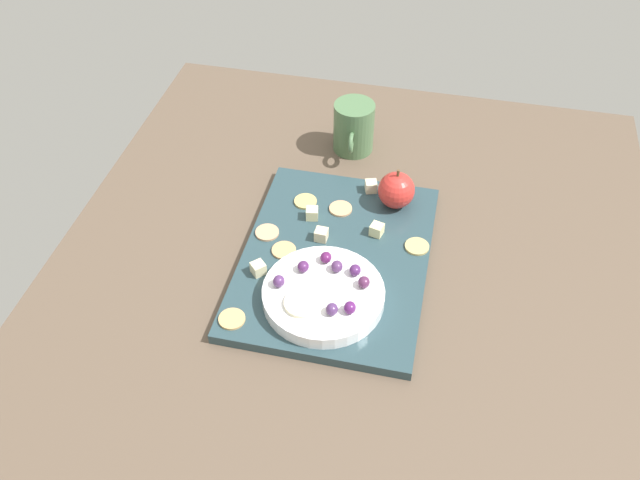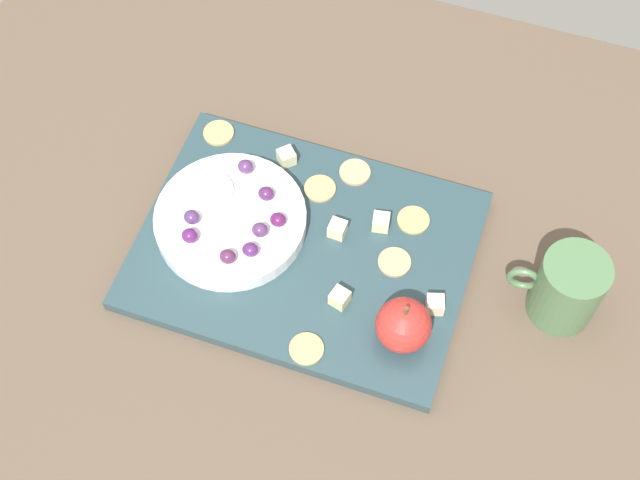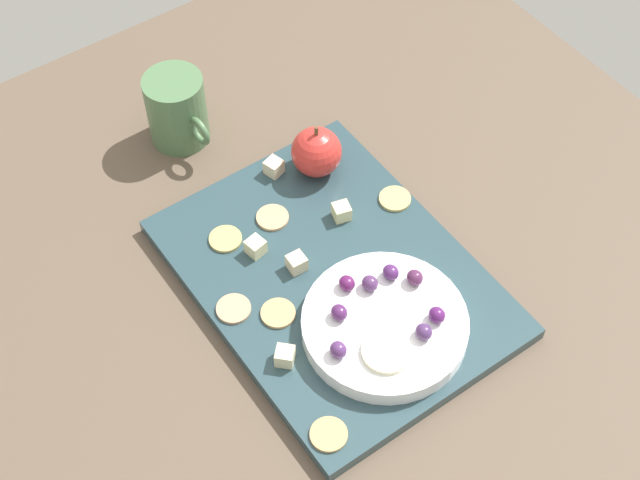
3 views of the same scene
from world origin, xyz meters
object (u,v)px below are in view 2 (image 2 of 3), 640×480
Objects in this scene: grape_7 at (278,220)px; apple_slice_0 at (211,191)px; apple_whole at (403,325)px; cracker_5 at (219,133)px; cracker_4 at (306,349)px; grape_5 at (246,167)px; grape_4 at (260,230)px; cracker_2 at (394,262)px; platter at (305,250)px; cheese_cube_0 at (435,303)px; grape_3 at (250,250)px; grape_1 at (192,217)px; cup at (567,288)px; grape_0 at (228,257)px; grape_2 at (266,194)px; cheese_cube_2 at (337,229)px; cheese_cube_1 at (340,298)px; grape_6 at (190,236)px; serving_dish at (231,220)px; cheese_cube_3 at (381,222)px; cracker_0 at (355,172)px; cheese_cube_4 at (286,157)px; cracker_1 at (318,188)px; cracker_3 at (413,220)px.

grape_7 is 9.48cm from apple_slice_0.
apple_whole reaches higher than cracker_5.
cracker_4 is 2.02× the size of grape_5.
apple_whole is 20.72cm from grape_4.
apple_whole is 10.17cm from cracker_2.
platter is 20.54cm from cracker_5.
cheese_cube_0 is 22.57cm from grape_3.
cracker_2 is 25.02cm from grape_1.
cup is at bearing 4.28° from cracker_2.
grape_0 is 9.78cm from grape_2.
cheese_cube_2 is 0.18× the size of cup.
cheese_cube_1 and cheese_cube_2 have the same top height.
cracker_5 is 0.73× the size of apple_slice_0.
grape_3 is at bearing -92.33° from grape_4.
serving_dish is at bearing 55.50° from grape_6.
grape_2 reaches higher than cheese_cube_3.
serving_dish is 4.66× the size of cracker_0.
platter is 11.15cm from cracker_2.
grape_3 is (4.29, -4.04, 1.95)cm from serving_dish.
cheese_cube_1 is 1.02× the size of grape_4.
cracker_0 is 0.73× the size of apple_slice_0.
cracker_0 is at bearing 7.08° from cheese_cube_4.
grape_7 is (-20.78, 3.65, 2.05)cm from cheese_cube_0.
platter is 16.94cm from apple_whole.
grape_5 is (-3.80, 2.87, 0.08)cm from grape_2.
platter is at bearing 151.99° from apple_whole.
grape_6 is at bearing -153.98° from cheese_cube_2.
grape_1 reaches higher than cracker_2.
cracker_1 is 22.01cm from cracker_4.
cracker_3 is 2.02× the size of grape_0.
cheese_cube_3 is 9.53cm from cracker_1.
grape_5 is 41.28cm from cup.
grape_5 reaches higher than cracker_0.
cup reaches higher than cracker_5.
cracker_2 is at bearing 8.21° from grape_1.
cup reaches higher than cracker_4.
cracker_4 is 13.52cm from grape_3.
grape_0 is 2.79cm from grape_3.
platter is at bearing 38.17° from grape_0.
cheese_cube_0 is 0.50× the size of cracker_4.
grape_5 is 11.73cm from grape_6.
cheese_cube_2 is at bearing -85.80° from cracker_0.
cracker_0 is 20.90cm from grape_0.
grape_5 is (-21.10, 5.37, 2.97)cm from cracker_2.
grape_6 is (0.82, -2.50, 0.04)cm from grape_1.
platter is at bearing -82.08° from cracker_1.
cracker_2 is 2.02× the size of grape_4.
grape_7 is at bearing 71.47° from grape_3.
grape_1 is at bearing -170.76° from platter.
grape_0 reaches higher than cracker_4.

